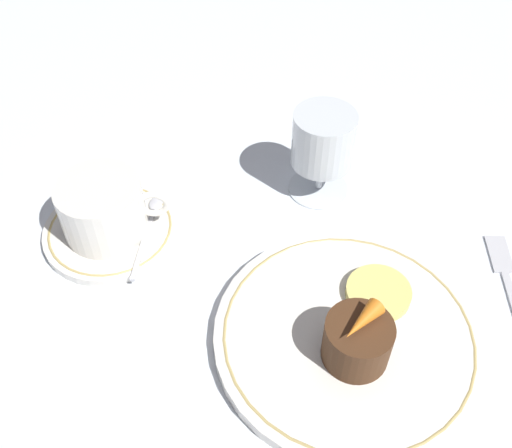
{
  "coord_description": "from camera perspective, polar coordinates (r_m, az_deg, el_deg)",
  "views": [
    {
      "loc": [
        -0.07,
        -0.34,
        0.5
      ],
      "look_at": [
        -0.04,
        0.08,
        0.04
      ],
      "focal_mm": 42.0,
      "sensor_mm": 36.0,
      "label": 1
    }
  ],
  "objects": [
    {
      "name": "saucer",
      "position": [
        0.68,
        -13.67,
        -0.59
      ],
      "size": [
        0.15,
        0.15,
        0.01
      ],
      "color": "white",
      "rests_on": "ground_plane"
    },
    {
      "name": "carrot_garnish",
      "position": [
        0.52,
        10.05,
        -9.13
      ],
      "size": [
        0.04,
        0.04,
        0.02
      ],
      "color": "orange",
      "rests_on": "dessert_cake"
    },
    {
      "name": "dinner_plate",
      "position": [
        0.58,
        8.68,
        -10.54
      ],
      "size": [
        0.25,
        0.25,
        0.01
      ],
      "color": "white",
      "rests_on": "ground_plane"
    },
    {
      "name": "coffee_cup",
      "position": [
        0.65,
        -14.41,
        1.54
      ],
      "size": [
        0.12,
        0.09,
        0.06
      ],
      "color": "white",
      "rests_on": "saucer"
    },
    {
      "name": "dessert_cake",
      "position": [
        0.54,
        9.62,
        -10.95
      ],
      "size": [
        0.06,
        0.06,
        0.05
      ],
      "color": "#4C2D19",
      "rests_on": "dinner_plate"
    },
    {
      "name": "spoon",
      "position": [
        0.66,
        -10.18,
        -0.24
      ],
      "size": [
        0.03,
        0.12,
        0.0
      ],
      "color": "silver",
      "rests_on": "saucer"
    },
    {
      "name": "wine_glass",
      "position": [
        0.67,
        6.38,
        7.54
      ],
      "size": [
        0.07,
        0.07,
        0.11
      ],
      "color": "silver",
      "rests_on": "ground_plane"
    },
    {
      "name": "ground_plane",
      "position": [
        0.6,
        4.2,
        -7.97
      ],
      "size": [
        3.0,
        3.0,
        0.0
      ],
      "primitive_type": "plane",
      "color": "white"
    },
    {
      "name": "pineapple_slice",
      "position": [
        0.6,
        11.61,
        -6.54
      ],
      "size": [
        0.06,
        0.06,
        0.01
      ],
      "color": "#EFE075",
      "rests_on": "dinner_plate"
    },
    {
      "name": "fork",
      "position": [
        0.66,
        23.09,
        -5.81
      ],
      "size": [
        0.04,
        0.19,
        0.01
      ],
      "color": "silver",
      "rests_on": "ground_plane"
    }
  ]
}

